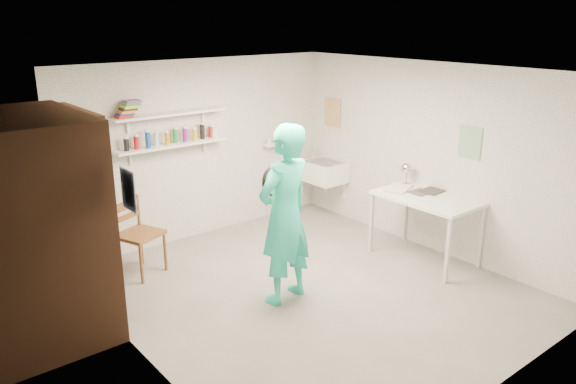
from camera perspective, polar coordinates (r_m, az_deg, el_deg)
floor at (r=6.36m, az=2.30°, el=-9.99°), size 4.00×4.50×0.02m
ceiling at (r=5.67m, az=2.61°, el=12.25°), size 4.00×4.50×0.02m
wall_back at (r=7.68m, az=-8.80°, el=4.32°), size 4.00×0.02×2.40m
wall_front at (r=4.57m, az=21.64°, el=-6.03°), size 4.00×0.02×2.40m
wall_left at (r=4.88m, az=-15.59°, el=-3.91°), size 0.02×4.50×2.40m
wall_right at (r=7.35m, az=14.31°, el=3.37°), size 0.02×4.50×2.40m
doorway_recess at (r=5.88m, az=-19.44°, el=-2.67°), size 0.02×0.90×2.00m
corridor_box at (r=5.69m, az=-26.18°, el=-3.64°), size 1.40×1.50×2.10m
door_lintel at (r=5.63m, az=-20.33°, el=7.46°), size 0.06×1.05×0.10m
door_jamb_near at (r=5.44m, az=-17.40°, el=-4.08°), size 0.06×0.10×2.00m
door_jamb_far at (r=6.34m, az=-20.84°, el=-1.38°), size 0.06×0.10×2.00m
shelf_lower at (r=7.30m, az=-11.72°, el=4.68°), size 1.50×0.22×0.03m
shelf_upper at (r=7.23m, az=-11.91°, el=7.77°), size 1.50×0.22×0.03m
ledge_shelf at (r=8.37m, az=-0.46°, el=5.06°), size 0.70×0.14×0.03m
poster_left at (r=4.82m, az=-15.93°, el=0.20°), size 0.01×0.28×0.36m
poster_right_a at (r=8.43m, az=4.54°, el=8.06°), size 0.01×0.34×0.42m
poster_right_b at (r=6.96m, az=18.00°, el=4.82°), size 0.01×0.30×0.38m
belfast_sink at (r=8.38m, az=3.69°, el=2.07°), size 0.48×0.60×0.30m
man at (r=5.80m, az=-0.33°, el=-2.34°), size 0.77×0.57×1.92m
wall_clock at (r=5.88m, az=-1.38°, el=1.23°), size 0.35×0.09×0.34m
wooden_chair at (r=6.76m, az=-14.85°, el=-4.18°), size 0.59×0.58×0.99m
work_table at (r=7.14m, az=13.71°, el=-3.61°), size 0.74×1.24×0.83m
desk_lamp at (r=7.39m, az=12.00°, el=2.39°), size 0.16×0.16×0.16m
spray_cans at (r=7.28m, az=-11.77°, el=5.45°), size 1.32×0.06×0.17m
book_stack at (r=6.98m, az=-15.93°, el=8.09°), size 0.30×0.14×0.20m
ledge_pots at (r=8.36m, az=-0.46°, el=5.46°), size 0.48×0.07×0.09m
papers at (r=7.01m, az=13.96°, el=-0.38°), size 0.30×0.22×0.02m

